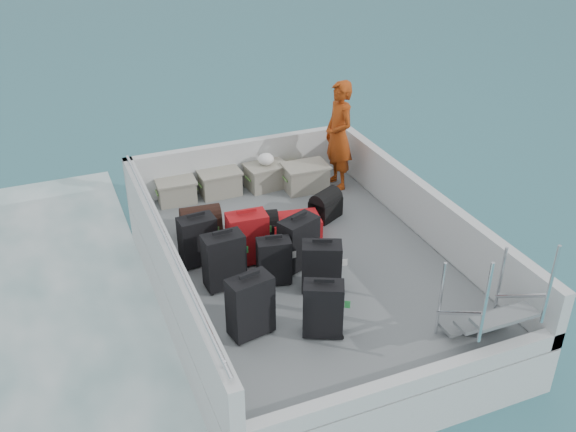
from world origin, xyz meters
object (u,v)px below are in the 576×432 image
crate_2 (266,177)px  passenger (339,135)px  suitcase_0 (250,307)px  crate_0 (177,192)px  suitcase_8 (295,226)px  suitcase_7 (299,243)px  suitcase_5 (247,238)px  suitcase_2 (198,241)px  suitcase_4 (274,262)px  suitcase_1 (224,261)px  suitcase_3 (323,310)px  crate_3 (305,178)px  crate_1 (220,183)px  suitcase_6 (321,267)px

crate_2 → passenger: bearing=-19.5°
suitcase_0 → crate_0: 3.26m
suitcase_8 → suitcase_7: bearing=169.5°
suitcase_5 → suitcase_8: 0.93m
suitcase_0 → suitcase_2: bearing=84.2°
suitcase_0 → crate_0: suitcase_0 is taller
suitcase_4 → passenger: 2.81m
suitcase_1 → suitcase_4: 0.59m
crate_0 → crate_2: bearing=-2.0°
suitcase_0 → crate_2: suitcase_0 is taller
suitcase_3 → crate_2: size_ratio=1.11×
suitcase_4 → crate_2: bearing=82.7°
suitcase_5 → crate_2: suitcase_5 is taller
suitcase_5 → crate_0: 1.97m
suitcase_3 → passenger: bearing=86.9°
suitcase_2 → crate_3: 2.46m
suitcase_8 → crate_3: size_ratio=1.04×
suitcase_3 → crate_0: suitcase_3 is taller
crate_1 → passenger: passenger is taller
crate_3 → crate_1: bearing=164.6°
crate_2 → passenger: passenger is taller
suitcase_1 → suitcase_8: size_ratio=1.07×
crate_2 → suitcase_2: bearing=-132.7°
suitcase_0 → suitcase_8: size_ratio=1.09×
suitcase_3 → crate_3: (1.21, 3.20, -0.13)m
suitcase_5 → crate_0: (-0.44, 1.91, -0.18)m
suitcase_6 → crate_0: size_ratio=1.18×
crate_2 → crate_3: bearing=-29.4°
suitcase_7 → crate_1: 2.28m
suitcase_1 → suitcase_2: suitcase_1 is taller
suitcase_3 → crate_1: 3.55m
suitcase_0 → suitcase_5: size_ratio=1.06×
suitcase_6 → crate_0: bearing=133.9°
crate_3 → passenger: bearing=-7.7°
crate_1 → suitcase_8: bearing=-68.7°
suitcase_2 → passenger: passenger is taller
suitcase_7 → suitcase_0: bearing=-156.0°
passenger → crate_0: bearing=-100.4°
suitcase_5 → suitcase_0: bearing=-104.2°
suitcase_4 → crate_1: size_ratio=1.01×
suitcase_8 → passenger: bearing=-36.9°
suitcase_8 → passenger: (1.17, 1.11, 0.70)m
passenger → suitcase_2: bearing=-63.9°
suitcase_7 → crate_3: (0.93, 1.90, -0.14)m
suitcase_8 → crate_3: bearing=-19.9°
crate_3 → suitcase_7: bearing=-116.0°
suitcase_7 → crate_3: bearing=42.1°
crate_2 → suitcase_8: bearing=-95.3°
suitcase_1 → suitcase_7: bearing=0.8°
suitcase_8 → crate_0: (-1.25, 1.52, 0.03)m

